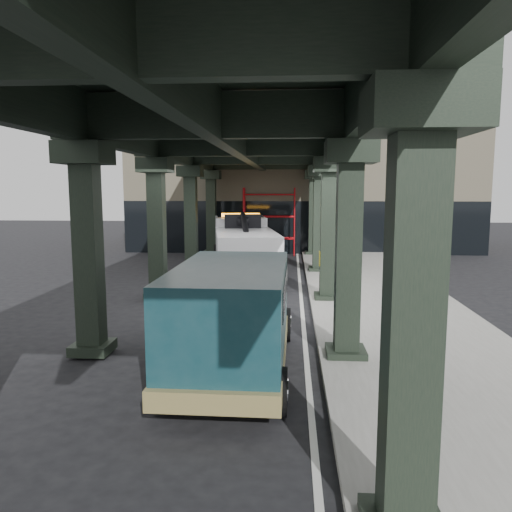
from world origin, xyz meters
The scene contains 8 objects.
ground centered at (0.00, 0.00, 0.00)m, with size 90.00×90.00×0.00m, color black.
sidewalk centered at (4.50, 2.00, 0.07)m, with size 5.00×40.00×0.15m, color gray.
lane_stripe centered at (1.70, 2.00, 0.01)m, with size 0.12×38.00×0.01m, color silver.
viaduct centered at (-0.40, 2.00, 5.46)m, with size 7.40×32.00×6.40m.
building centered at (2.00, 20.00, 4.00)m, with size 22.00×10.00×8.00m, color #C6B793.
scaffolding centered at (0.00, 14.64, 2.11)m, with size 3.08×0.88×4.00m.
tow_truck centered at (-0.89, 7.53, 1.41)m, with size 3.75×9.04×2.88m.
towed_van centered at (0.11, -5.00, 1.29)m, with size 2.45×5.96×2.41m.
Camera 1 is at (1.32, -15.22, 3.96)m, focal length 35.00 mm.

